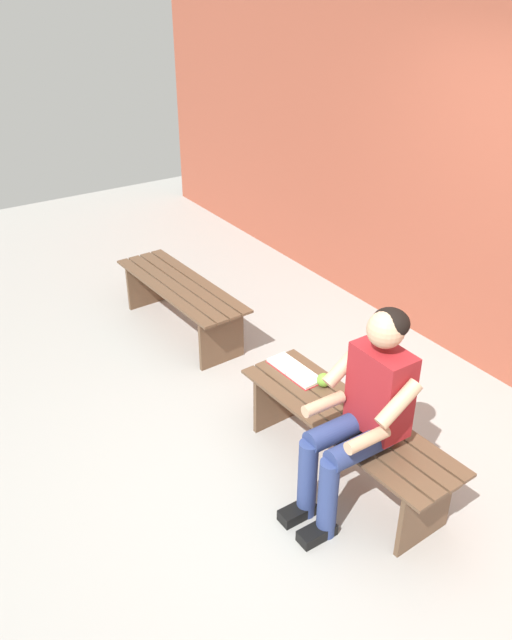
# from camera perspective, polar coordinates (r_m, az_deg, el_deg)

# --- Properties ---
(ground_plane) EXTENTS (10.00, 7.00, 0.04)m
(ground_plane) POSITION_cam_1_polar(r_m,az_deg,el_deg) (4.48, -11.57, -10.45)
(ground_plane) COLOR #9E9E99
(brick_wall) EXTENTS (9.50, 0.24, 2.76)m
(brick_wall) POSITION_cam_1_polar(r_m,az_deg,el_deg) (4.96, 20.88, 10.85)
(brick_wall) COLOR #9E4C38
(brick_wall) RESTS_ON ground
(bench_near) EXTENTS (1.54, 0.51, 0.45)m
(bench_near) POSITION_cam_1_polar(r_m,az_deg,el_deg) (3.95, 7.82, -9.68)
(bench_near) COLOR brown
(bench_near) RESTS_ON ground
(bench_far) EXTENTS (1.48, 0.51, 0.45)m
(bench_far) POSITION_cam_1_polar(r_m,az_deg,el_deg) (5.42, -6.63, 2.10)
(bench_far) COLOR brown
(bench_far) RESTS_ON ground
(person_seated) EXTENTS (0.50, 0.69, 1.25)m
(person_seated) POSITION_cam_1_polar(r_m,az_deg,el_deg) (3.55, 9.34, -7.74)
(person_seated) COLOR maroon
(person_seated) RESTS_ON ground
(apple) EXTENTS (0.09, 0.09, 0.09)m
(apple) POSITION_cam_1_polar(r_m,az_deg,el_deg) (4.09, 5.98, -5.28)
(apple) COLOR #72B738
(apple) RESTS_ON bench_near
(book_open) EXTENTS (0.42, 0.18, 0.02)m
(book_open) POSITION_cam_1_polar(r_m,az_deg,el_deg) (4.22, 3.41, -4.47)
(book_open) COLOR white
(book_open) RESTS_ON bench_near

